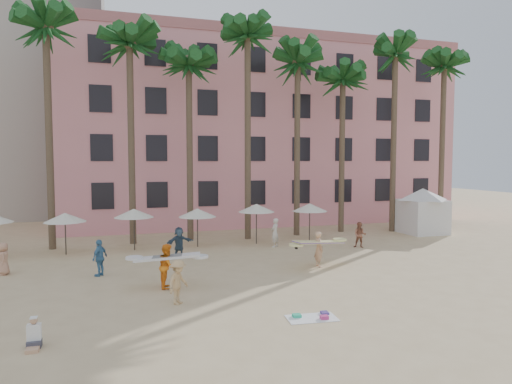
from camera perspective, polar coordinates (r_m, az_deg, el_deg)
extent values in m
plane|color=#D1B789|center=(18.79, 2.54, -13.58)|extent=(120.00, 120.00, 0.00)
cube|color=pink|center=(44.86, -0.20, 6.97)|extent=(35.00, 14.00, 16.00)
cylinder|color=brown|center=(31.64, -24.44, 6.05)|extent=(0.44, 0.44, 14.00)
cylinder|color=brown|center=(31.90, -15.32, 5.79)|extent=(0.44, 0.44, 13.50)
cylinder|color=brown|center=(32.76, -8.30, 4.97)|extent=(0.44, 0.44, 12.50)
cylinder|color=brown|center=(32.68, -1.04, 6.77)|extent=(0.44, 0.44, 14.50)
cylinder|color=brown|center=(34.44, 5.16, 5.36)|extent=(0.44, 0.44, 13.00)
cylinder|color=brown|center=(36.57, 10.68, 4.44)|extent=(0.44, 0.44, 12.00)
cylinder|color=brown|center=(37.79, 16.82, 5.84)|extent=(0.44, 0.44, 14.00)
cylinder|color=brown|center=(41.16, 22.23, 5.20)|extent=(0.44, 0.44, 13.50)
cylinder|color=#332B23|center=(29.75, -22.71, -4.96)|extent=(0.07, 0.07, 2.40)
cone|color=white|center=(29.61, -22.76, -2.95)|extent=(2.50, 2.50, 0.55)
cylinder|color=#332B23|center=(29.81, -14.98, -4.67)|extent=(0.07, 0.07, 2.50)
cone|color=white|center=(29.67, -15.01, -2.57)|extent=(2.50, 2.50, 0.55)
cylinder|color=#332B23|center=(30.12, -7.32, -4.57)|extent=(0.07, 0.07, 2.40)
cone|color=white|center=(29.99, -7.34, -2.59)|extent=(2.50, 2.50, 0.55)
cylinder|color=#332B23|center=(30.94, 0.05, -4.13)|extent=(0.07, 0.07, 2.60)
cone|color=white|center=(30.79, 0.05, -2.01)|extent=(2.50, 2.50, 0.55)
cylinder|color=#332B23|center=(32.52, 6.71, -3.84)|extent=(0.07, 0.07, 2.50)
cone|color=white|center=(32.39, 6.73, -1.92)|extent=(2.50, 2.50, 0.55)
cube|color=silver|center=(37.69, 20.06, -2.91)|extent=(3.01, 3.01, 2.60)
cone|color=silver|center=(37.53, 20.12, -0.25)|extent=(4.51, 4.51, 0.90)
cube|color=white|center=(17.10, 6.98, -15.37)|extent=(1.88, 1.16, 0.02)
cube|color=#2AB988|center=(17.11, 5.12, -15.13)|extent=(0.32, 0.28, 0.10)
cube|color=#C5367D|center=(17.02, 8.53, -15.22)|extent=(0.30, 0.24, 0.12)
cube|color=#4D3784|center=(17.54, 8.58, -14.71)|extent=(0.29, 0.32, 0.08)
imported|color=tan|center=(24.66, 7.84, -7.09)|extent=(0.47, 0.70, 1.89)
cube|color=#F2EE97|center=(24.60, 7.85, -6.22)|extent=(3.06, 1.46, 0.36)
imported|color=orange|center=(20.88, -11.02, -9.06)|extent=(0.89, 1.06, 1.97)
cube|color=silver|center=(20.79, -11.03, -8.00)|extent=(2.98, 1.31, 0.30)
imported|color=#374E61|center=(26.94, -9.58, -6.24)|extent=(1.76, 1.08, 1.81)
imported|color=tan|center=(18.56, -9.70, -11.02)|extent=(1.25, 1.28, 1.76)
imported|color=beige|center=(29.92, 2.38, -5.10)|extent=(0.81, 0.80, 1.88)
imported|color=teal|center=(23.80, -18.94, -7.77)|extent=(0.96, 1.13, 1.81)
imported|color=#9A5A40|center=(30.46, 12.86, -5.24)|extent=(1.03, 0.99, 1.67)
imported|color=tan|center=(25.98, -29.01, -7.30)|extent=(0.67, 0.88, 1.62)
cube|color=#3F3F4C|center=(16.06, -25.97, -16.69)|extent=(0.41, 0.38, 0.22)
cube|color=tan|center=(15.78, -26.15, -17.27)|extent=(0.36, 0.41, 0.11)
cube|color=white|center=(15.98, -25.99, -15.47)|extent=(0.40, 0.24, 0.50)
sphere|color=tan|center=(15.87, -26.03, -14.24)|extent=(0.22, 0.22, 0.22)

